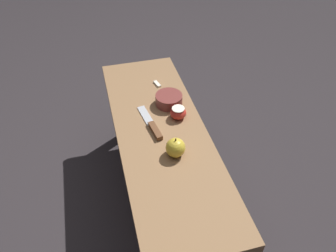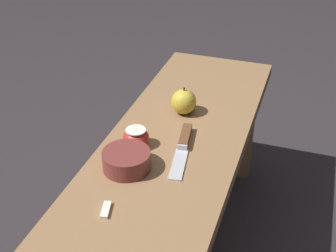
{
  "view_description": "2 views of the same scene",
  "coord_description": "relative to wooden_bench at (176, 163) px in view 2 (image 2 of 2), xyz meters",
  "views": [
    {
      "loc": [
        0.92,
        -0.21,
        1.34
      ],
      "look_at": [
        0.01,
        0.02,
        0.48
      ],
      "focal_mm": 35.0,
      "sensor_mm": 36.0,
      "label": 1
    },
    {
      "loc": [
        -0.99,
        -0.31,
        1.14
      ],
      "look_at": [
        0.01,
        0.02,
        0.48
      ],
      "focal_mm": 50.0,
      "sensor_mm": 36.0,
      "label": 2
    }
  ],
  "objects": [
    {
      "name": "bowl",
      "position": [
        -0.16,
        0.07,
        0.11
      ],
      "size": [
        0.12,
        0.12,
        0.05
      ],
      "color": "brown",
      "rests_on": "wooden_bench"
    },
    {
      "name": "apple_slice_near_knife",
      "position": [
        -0.32,
        0.06,
        0.09
      ],
      "size": [
        0.05,
        0.03,
        0.01
      ],
      "color": "white",
      "rests_on": "wooden_bench"
    },
    {
      "name": "apple_cut",
      "position": [
        -0.07,
        0.09,
        0.11
      ],
      "size": [
        0.07,
        0.07,
        0.05
      ],
      "color": "red",
      "rests_on": "wooden_bench"
    },
    {
      "name": "apple_whole",
      "position": [
        0.13,
        0.02,
        0.12
      ],
      "size": [
        0.07,
        0.07,
        0.08
      ],
      "color": "gold",
      "rests_on": "wooden_bench"
    },
    {
      "name": "knife",
      "position": [
        -0.03,
        -0.03,
        0.09
      ],
      "size": [
        0.23,
        0.06,
        0.02
      ],
      "rotation": [
        0.0,
        0.0,
        -2.99
      ],
      "color": "#B7BABF",
      "rests_on": "wooden_bench"
    },
    {
      "name": "wooden_bench",
      "position": [
        0.0,
        0.0,
        0.0
      ],
      "size": [
        1.08,
        0.35,
        0.45
      ],
      "color": "olive",
      "rests_on": "ground_plane"
    }
  ]
}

